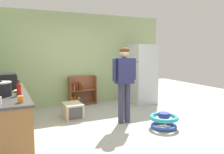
% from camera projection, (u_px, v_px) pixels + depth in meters
% --- Properties ---
extents(ground_plane, '(12.00, 12.00, 0.00)m').
position_uv_depth(ground_plane, '(121.00, 125.00, 4.86)').
color(ground_plane, '#A3A49B').
rests_on(ground_plane, ground).
extents(back_wall, '(5.20, 0.06, 2.70)m').
position_uv_depth(back_wall, '(85.00, 59.00, 6.78)').
color(back_wall, '#A0B77F').
rests_on(back_wall, ground).
extents(kitchen_counter, '(0.65, 2.33, 0.90)m').
position_uv_depth(kitchen_counter, '(8.00, 117.00, 3.90)').
color(kitchen_counter, '#9E6B39').
rests_on(kitchen_counter, ground).
extents(refrigerator, '(0.73, 0.68, 1.78)m').
position_uv_depth(refrigerator, '(142.00, 74.00, 6.76)').
color(refrigerator, '#B7BABF').
rests_on(refrigerator, ground).
extents(bookshelf, '(0.80, 0.28, 0.85)m').
position_uv_depth(bookshelf, '(81.00, 92.00, 6.64)').
color(bookshelf, brown).
rests_on(bookshelf, ground).
extents(standing_person, '(0.57, 0.22, 1.67)m').
position_uv_depth(standing_person, '(124.00, 78.00, 4.89)').
color(standing_person, '#373552').
rests_on(standing_person, ground).
extents(baby_walker, '(0.60, 0.60, 0.32)m').
position_uv_depth(baby_walker, '(164.00, 120.00, 4.66)').
color(baby_walker, '#2E4AB1').
rests_on(baby_walker, ground).
extents(pet_carrier, '(0.42, 0.55, 0.36)m').
position_uv_depth(pet_carrier, '(73.00, 111.00, 5.34)').
color(pet_carrier, beige).
rests_on(pet_carrier, ground).
extents(microwave, '(0.37, 0.48, 0.28)m').
position_uv_depth(microwave, '(6.00, 81.00, 4.22)').
color(microwave, black).
rests_on(microwave, kitchen_counter).
extents(crock_pot, '(0.30, 0.30, 0.25)m').
position_uv_depth(crock_pot, '(1.00, 89.00, 3.48)').
color(crock_pot, black).
rests_on(crock_pot, kitchen_counter).
extents(banana_bunch, '(0.15, 0.16, 0.04)m').
position_uv_depth(banana_bunch, '(17.00, 91.00, 3.83)').
color(banana_bunch, gold).
rests_on(banana_bunch, kitchen_counter).
extents(ketchup_bottle, '(0.07, 0.07, 0.25)m').
position_uv_depth(ketchup_bottle, '(19.00, 90.00, 3.52)').
color(ketchup_bottle, red).
rests_on(ketchup_bottle, kitchen_counter).
extents(yellow_cup, '(0.08, 0.08, 0.09)m').
position_uv_depth(yellow_cup, '(20.00, 91.00, 3.67)').
color(yellow_cup, yellow).
rests_on(yellow_cup, kitchen_counter).
extents(blue_cup, '(0.08, 0.08, 0.09)m').
position_uv_depth(blue_cup, '(7.00, 83.00, 4.57)').
color(blue_cup, blue).
rests_on(blue_cup, kitchen_counter).
extents(orange_cup, '(0.08, 0.08, 0.09)m').
position_uv_depth(orange_cup, '(21.00, 99.00, 3.07)').
color(orange_cup, orange).
rests_on(orange_cup, kitchen_counter).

